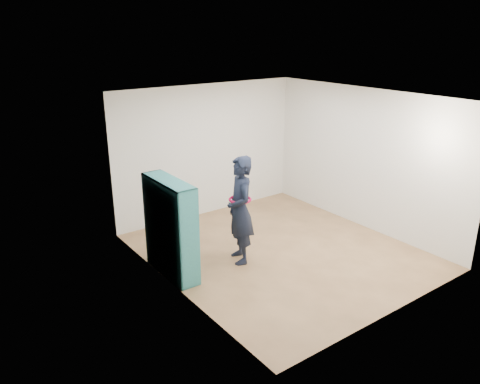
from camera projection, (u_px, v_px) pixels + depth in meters
floor at (280, 251)px, 7.95m from camera, size 4.50×4.50×0.00m
ceiling at (285, 97)px, 7.09m from camera, size 4.50×4.50×0.00m
wall_left at (172, 205)px, 6.40m from camera, size 0.02×4.50×2.60m
wall_right at (364, 159)px, 8.63m from camera, size 0.02×4.50×2.60m
wall_back at (208, 151)px, 9.23m from camera, size 4.00×0.02×2.60m
wall_front at (402, 223)px, 5.80m from camera, size 4.00×0.02×2.60m
bookshelf at (170, 230)px, 7.00m from camera, size 0.33×1.13×1.51m
person at (240, 210)px, 7.37m from camera, size 0.61×0.74×1.75m
smartphone at (231, 202)px, 7.36m from camera, size 0.03×0.10×0.14m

